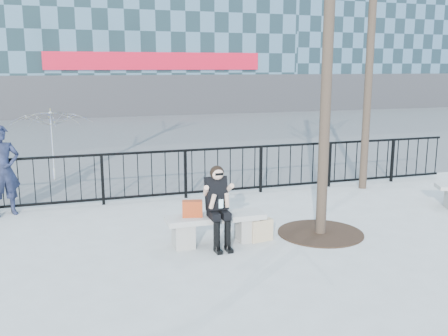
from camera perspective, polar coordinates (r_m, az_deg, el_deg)
name	(u,v)px	position (r m, az deg, el deg)	size (l,w,h in m)	color
ground	(216,243)	(8.42, -0.95, -8.57)	(120.00, 120.00, 0.00)	gray
street_surface	(119,132)	(22.87, -11.86, 4.03)	(60.00, 23.00, 0.01)	#474747
railing	(177,174)	(11.07, -5.44, -0.73)	(14.00, 0.06, 1.10)	black
tree_grate	(320,233)	(9.03, 10.95, -7.29)	(1.50, 1.50, 0.02)	black
bench_main	(216,226)	(8.32, -0.96, -6.62)	(1.65, 0.46, 0.49)	slate
seated_woman	(218,207)	(8.07, -0.64, -4.47)	(0.50, 0.64, 1.34)	black
handbag	(192,209)	(8.15, -3.64, -4.66)	(0.33, 0.15, 0.27)	#9F3313
shopping_bag	(261,230)	(8.49, 4.27, -7.10)	(0.39, 0.15, 0.37)	beige
standing_man	(3,171)	(10.64, -23.96, -0.27)	(0.66, 0.43, 1.80)	black
vendor_umbrella	(53,145)	(13.46, -18.97, 2.52)	(2.03, 2.07, 1.86)	yellow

